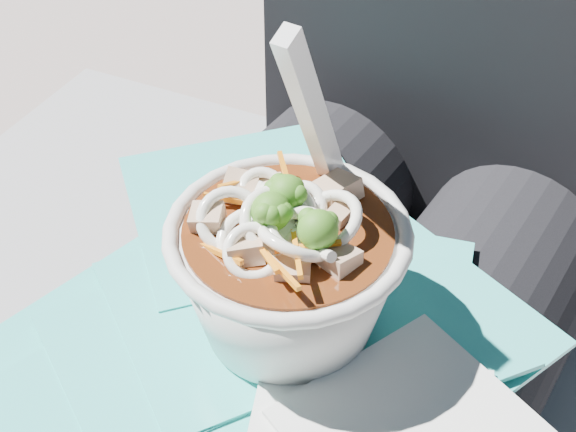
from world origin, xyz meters
The scene contains 4 objects.
lap centered at (0.00, 0.00, 0.52)m, with size 0.33×0.48×0.16m.
person_body centered at (0.00, 0.09, 0.55)m, with size 0.34×0.94×0.99m.
plastic_bag centered at (0.01, -0.04, 0.61)m, with size 0.42×0.42×0.02m.
udon_bowl centered at (0.02, -0.02, 0.67)m, with size 0.14×0.14×0.19m.
Camera 1 is at (0.20, -0.30, 0.99)m, focal length 50.00 mm.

